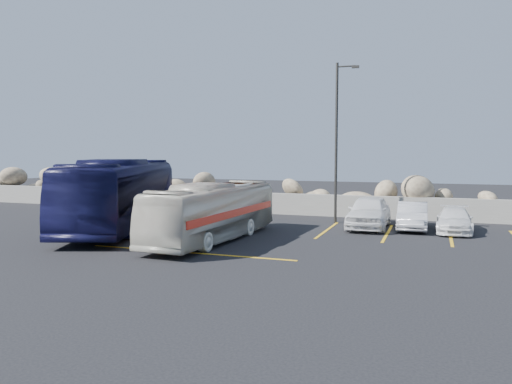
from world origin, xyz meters
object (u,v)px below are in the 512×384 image
(tour_coach, at_px, (122,194))
(lamppost, at_px, (337,138))
(car_a, at_px, (369,212))
(car_b, at_px, (412,216))
(car_c, at_px, (454,220))
(vintage_bus, at_px, (213,212))

(tour_coach, bearing_deg, lamppost, 9.49)
(car_a, bearing_deg, car_b, 8.71)
(lamppost, bearing_deg, car_c, -11.47)
(car_b, bearing_deg, tour_coach, -163.73)
(tour_coach, bearing_deg, vintage_bus, -35.82)
(car_a, distance_m, car_c, 3.78)
(vintage_bus, height_order, car_a, vintage_bus)
(car_b, height_order, car_c, car_b)
(vintage_bus, relative_size, car_a, 1.88)
(vintage_bus, height_order, car_c, vintage_bus)
(tour_coach, height_order, car_a, tour_coach)
(vintage_bus, bearing_deg, car_b, 40.80)
(car_a, height_order, car_c, car_a)
(vintage_bus, xyz_separation_m, car_b, (7.49, 5.81, -0.55))
(vintage_bus, relative_size, car_c, 2.27)
(lamppost, relative_size, vintage_bus, 0.95)
(tour_coach, distance_m, car_c, 15.33)
(vintage_bus, relative_size, car_b, 2.23)
(lamppost, relative_size, car_c, 2.16)
(lamppost, distance_m, car_b, 5.30)
(tour_coach, distance_m, car_a, 11.70)
(lamppost, height_order, car_a, lamppost)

